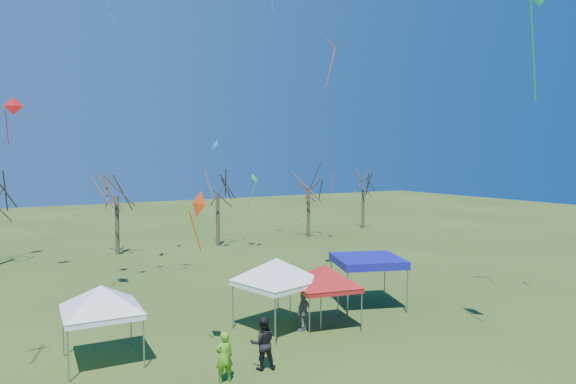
% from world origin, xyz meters
% --- Properties ---
extents(ground, '(140.00, 140.00, 0.00)m').
position_xyz_m(ground, '(0.00, 0.00, 0.00)').
color(ground, '#2D4D19').
rests_on(ground, ground).
extents(tree_2, '(3.71, 3.71, 8.18)m').
position_xyz_m(tree_2, '(-2.37, 24.38, 6.29)').
color(tree_2, '#3D2D21').
rests_on(tree_2, ground).
extents(tree_3, '(3.59, 3.59, 7.91)m').
position_xyz_m(tree_3, '(6.03, 24.04, 6.08)').
color(tree_3, '#3D2D21').
rests_on(tree_3, ground).
extents(tree_4, '(3.58, 3.58, 7.89)m').
position_xyz_m(tree_4, '(15.36, 24.00, 6.06)').
color(tree_4, '#3D2D21').
rests_on(tree_4, ground).
extents(tree_5, '(3.39, 3.39, 7.46)m').
position_xyz_m(tree_5, '(23.72, 26.07, 5.73)').
color(tree_5, '#3D2D21').
rests_on(tree_5, ground).
extents(tent_white_west, '(3.86, 3.86, 3.41)m').
position_xyz_m(tent_white_west, '(-7.67, 2.78, 2.75)').
color(tent_white_west, gray).
rests_on(tent_white_west, ground).
extents(tent_white_mid, '(4.12, 4.12, 3.74)m').
position_xyz_m(tent_white_mid, '(-0.20, 2.66, 3.02)').
color(tent_white_mid, gray).
rests_on(tent_white_mid, ground).
extents(tent_red, '(3.66, 3.66, 3.30)m').
position_xyz_m(tent_red, '(1.84, 1.84, 2.66)').
color(tent_red, gray).
rests_on(tent_red, ground).
extents(tent_blue, '(4.21, 4.21, 2.58)m').
position_xyz_m(tent_blue, '(5.59, 3.36, 2.37)').
color(tent_blue, gray).
rests_on(tent_blue, ground).
extents(person_dark, '(1.13, 1.00, 1.94)m').
position_xyz_m(person_dark, '(-2.75, -0.83, 0.97)').
color(person_dark, black).
rests_on(person_dark, ground).
extents(person_grey, '(1.09, 0.83, 1.72)m').
position_xyz_m(person_grey, '(0.72, 1.85, 0.86)').
color(person_grey, slate).
rests_on(person_grey, ground).
extents(person_green, '(0.65, 0.44, 1.76)m').
position_xyz_m(person_green, '(-4.40, -1.10, 0.88)').
color(person_green, '#55A61A').
rests_on(person_green, ground).
extents(kite_19, '(0.68, 0.92, 2.26)m').
position_xyz_m(kite_19, '(4.27, 20.34, 8.61)').
color(kite_19, blue).
rests_on(kite_19, ground).
extents(kite_13, '(1.15, 0.81, 2.91)m').
position_xyz_m(kite_13, '(-9.58, 18.77, 10.80)').
color(kite_13, red).
rests_on(kite_13, ground).
extents(kite_12, '(1.00, 1.14, 2.92)m').
position_xyz_m(kite_12, '(15.72, 20.74, 6.58)').
color(kite_12, red).
rests_on(kite_12, ground).
extents(kite_22, '(1.11, 1.05, 2.91)m').
position_xyz_m(kite_22, '(7.68, 20.22, 5.89)').
color(kite_22, green).
rests_on(kite_22, ground).
extents(kite_1, '(0.53, 1.04, 2.32)m').
position_xyz_m(kite_1, '(-4.50, 0.99, 5.97)').
color(kite_1, '#E23C0B').
rests_on(kite_1, ground).
extents(kite_17, '(1.08, 1.12, 2.94)m').
position_xyz_m(kite_17, '(6.42, 7.85, 14.25)').
color(kite_17, '#F73F0D').
rests_on(kite_17, ground).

